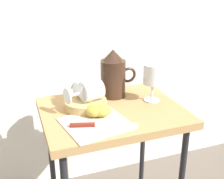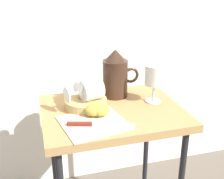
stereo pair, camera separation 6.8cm
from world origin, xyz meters
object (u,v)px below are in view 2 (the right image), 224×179
(pitcher, at_px, (116,78))
(wine_glass_tipped_far, at_px, (86,89))
(wine_glass_upright, at_px, (154,77))
(knife, at_px, (91,124))
(table, at_px, (112,127))
(apple_half_right, at_px, (100,110))
(apple_half_left, at_px, (94,110))
(wine_glass_tipped_near, at_px, (90,90))
(basket_tray, at_px, (86,103))

(pitcher, bearing_deg, wine_glass_tipped_far, -154.63)
(wine_glass_upright, height_order, knife, wine_glass_upright)
(pitcher, bearing_deg, table, -112.37)
(wine_glass_tipped_far, bearing_deg, pitcher, 25.37)
(apple_half_right, bearing_deg, pitcher, 57.42)
(knife, bearing_deg, table, 47.19)
(pitcher, height_order, apple_half_right, pitcher)
(wine_glass_upright, xyz_separation_m, apple_half_left, (-0.26, -0.06, -0.08))
(wine_glass_tipped_near, xyz_separation_m, apple_half_left, (-0.00, -0.07, -0.05))
(table, xyz_separation_m, knife, (-0.11, -0.12, 0.09))
(wine_glass_upright, bearing_deg, table, -173.80)
(apple_half_left, height_order, apple_half_right, same)
(table, height_order, wine_glass_upright, wine_glass_upright)
(wine_glass_tipped_near, relative_size, wine_glass_tipped_far, 1.02)
(apple_half_right, bearing_deg, basket_tray, 111.87)
(table, relative_size, basket_tray, 4.28)
(table, distance_m, pitcher, 0.21)
(wine_glass_tipped_near, bearing_deg, wine_glass_tipped_far, 119.67)
(wine_glass_tipped_near, xyz_separation_m, wine_glass_tipped_far, (-0.01, 0.02, -0.00))
(table, relative_size, wine_glass_upright, 4.53)
(apple_half_left, distance_m, knife, 0.08)
(table, distance_m, apple_half_right, 0.13)
(table, distance_m, wine_glass_tipped_near, 0.17)
(wine_glass_upright, distance_m, apple_half_right, 0.26)
(table, relative_size, pitcher, 3.45)
(pitcher, xyz_separation_m, wine_glass_tipped_near, (-0.13, -0.09, -0.01))
(pitcher, xyz_separation_m, wine_glass_upright, (0.13, -0.10, 0.02))
(wine_glass_tipped_far, xyz_separation_m, knife, (-0.02, -0.17, -0.06))
(table, bearing_deg, basket_tray, 155.63)
(table, bearing_deg, wine_glass_upright, 6.20)
(table, xyz_separation_m, pitcher, (0.05, 0.12, 0.16))
(pitcher, relative_size, apple_half_left, 2.90)
(wine_glass_tipped_near, bearing_deg, apple_half_left, -93.91)
(wine_glass_upright, relative_size, apple_half_left, 2.21)
(pitcher, distance_m, knife, 0.29)
(basket_tray, relative_size, knife, 0.72)
(table, xyz_separation_m, basket_tray, (-0.09, 0.04, 0.10))
(apple_half_left, bearing_deg, pitcher, 50.92)
(basket_tray, height_order, wine_glass_upright, wine_glass_upright)
(wine_glass_tipped_far, height_order, knife, wine_glass_tipped_far)
(wine_glass_tipped_far, bearing_deg, apple_half_right, -72.28)
(pitcher, bearing_deg, wine_glass_tipped_near, -144.16)
(wine_glass_upright, height_order, wine_glass_tipped_far, wine_glass_upright)
(apple_half_left, bearing_deg, apple_half_right, -17.02)
(apple_half_left, xyz_separation_m, knife, (-0.03, -0.08, -0.01))
(basket_tray, height_order, wine_glass_tipped_near, wine_glass_tipped_near)
(pitcher, relative_size, wine_glass_tipped_far, 1.34)
(table, distance_m, wine_glass_tipped_far, 0.19)
(pitcher, height_order, wine_glass_tipped_far, pitcher)
(wine_glass_upright, xyz_separation_m, knife, (-0.29, -0.14, -0.10))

